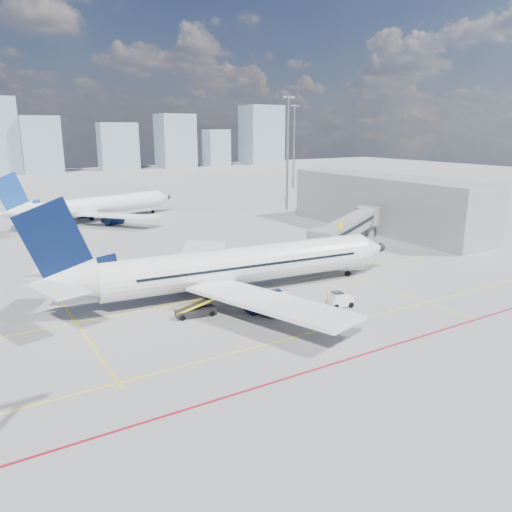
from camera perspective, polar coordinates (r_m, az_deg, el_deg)
The scene contains 13 objects.
ground at distance 52.86m, azimuth 3.91°, elevation -6.15°, with size 420.00×420.00×0.00m, color gray.
apron_markings at distance 49.61m, azimuth 5.99°, elevation -7.60°, with size 90.00×35.12×0.01m.
jet_bridge at distance 78.90m, azimuth 10.81°, elevation 3.34°, with size 23.55×15.78×6.30m.
terminal_block at distance 96.45m, azimuth 14.51°, elevation 5.88°, with size 10.00×42.00×10.00m.
floodlight_mast_ne at distance 116.45m, azimuth 3.63°, elevation 11.94°, with size 3.20×0.61×25.45m.
floodlight_mast_far at distance 160.60m, azimuth 4.36°, elevation 12.60°, with size 3.20×0.61×25.45m.
distant_skyline at distance 232.30m, azimuth -24.50°, elevation 11.76°, with size 250.40×15.78×31.93m.
main_aircraft at distance 56.64m, azimuth -3.14°, elevation -1.30°, with size 43.72×38.04×12.78m.
second_aircraft at distance 106.26m, azimuth -18.09°, elevation 5.41°, with size 37.35×31.97×11.12m.
baggage_tug at distance 54.00m, azimuth 9.53°, elevation -4.94°, with size 2.69×1.93×1.72m.
cargo_dolly at distance 51.51m, azimuth 2.20°, elevation -5.44°, with size 3.80×2.85×1.91m.
belt_loader at distance 51.22m, azimuth -6.78°, elevation -6.18°, with size 5.85×2.13×2.35m.
ramp_worker at distance 54.29m, azimuth 8.20°, elevation -4.78°, with size 0.60×0.39×1.64m, color yellow.
Camera 1 is at (-28.88, -40.21, 18.52)m, focal length 35.00 mm.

